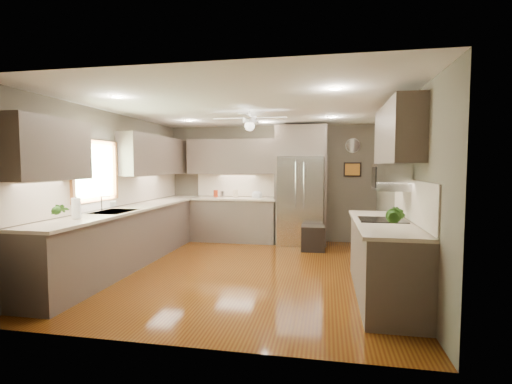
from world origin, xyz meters
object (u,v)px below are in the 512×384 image
(potted_plant_right, at_px, (397,216))
(paper_towel, at_px, (76,208))
(canister_b, at_px, (222,194))
(canister_c, at_px, (235,193))
(potted_plant_left, at_px, (57,210))
(bowl, at_px, (257,197))
(microwave, at_px, (391,177))
(refrigerator, at_px, (301,187))
(canister_a, at_px, (216,194))
(soap_bottle, at_px, (114,203))
(stool, at_px, (313,238))

(potted_plant_right, xyz_separation_m, paper_towel, (-3.87, 0.28, -0.04))
(canister_b, xyz_separation_m, canister_c, (0.29, 0.00, 0.02))
(potted_plant_left, height_order, paper_towel, potted_plant_left)
(bowl, distance_m, microwave, 3.62)
(canister_c, height_order, microwave, microwave)
(microwave, xyz_separation_m, paper_towel, (-3.97, -0.77, -0.40))
(refrigerator, relative_size, microwave, 4.45)
(canister_a, bearing_deg, paper_towel, -102.49)
(soap_bottle, bearing_deg, potted_plant_right, -18.82)
(soap_bottle, xyz_separation_m, bowl, (1.83, 2.46, -0.06))
(stool, bearing_deg, canister_c, 158.83)
(canister_a, relative_size, refrigerator, 0.06)
(canister_c, height_order, stool, canister_c)
(canister_c, distance_m, bowl, 0.48)
(potted_plant_right, xyz_separation_m, microwave, (0.11, 1.05, 0.36))
(paper_towel, bearing_deg, bowl, 64.27)
(potted_plant_left, height_order, bowl, potted_plant_left)
(canister_c, distance_m, microwave, 3.94)
(bowl, bearing_deg, canister_a, 179.30)
(stool, distance_m, paper_towel, 4.21)
(canister_c, distance_m, potted_plant_right, 4.66)
(canister_b, height_order, canister_c, canister_c)
(soap_bottle, height_order, potted_plant_right, potted_plant_right)
(canister_b, distance_m, paper_towel, 3.68)
(potted_plant_right, relative_size, bowl, 1.54)
(canister_a, height_order, soap_bottle, soap_bottle)
(stool, bearing_deg, canister_a, 163.20)
(canister_a, distance_m, stool, 2.37)
(canister_a, relative_size, soap_bottle, 0.85)
(bowl, xyz_separation_m, microwave, (2.27, -2.77, 0.51))
(canister_a, xyz_separation_m, potted_plant_right, (3.08, -3.83, 0.10))
(canister_b, distance_m, stool, 2.23)
(canister_b, bearing_deg, bowl, -1.64)
(microwave, distance_m, stool, 2.68)
(potted_plant_right, distance_m, refrigerator, 3.95)
(canister_b, relative_size, potted_plant_right, 0.38)
(canister_a, xyz_separation_m, bowl, (0.92, -0.01, -0.05))
(refrigerator, bearing_deg, paper_towel, -127.30)
(canister_b, xyz_separation_m, paper_towel, (-0.94, -3.56, 0.07))
(potted_plant_left, bearing_deg, bowl, 66.55)
(canister_b, bearing_deg, soap_bottle, -113.20)
(soap_bottle, bearing_deg, canister_a, 69.72)
(canister_b, height_order, soap_bottle, soap_bottle)
(potted_plant_right, distance_m, stool, 3.44)
(bowl, height_order, refrigerator, refrigerator)
(potted_plant_left, height_order, microwave, microwave)
(potted_plant_right, relative_size, paper_towel, 1.25)
(refrigerator, relative_size, stool, 4.90)
(potted_plant_left, distance_m, paper_towel, 0.36)
(potted_plant_right, height_order, refrigerator, refrigerator)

